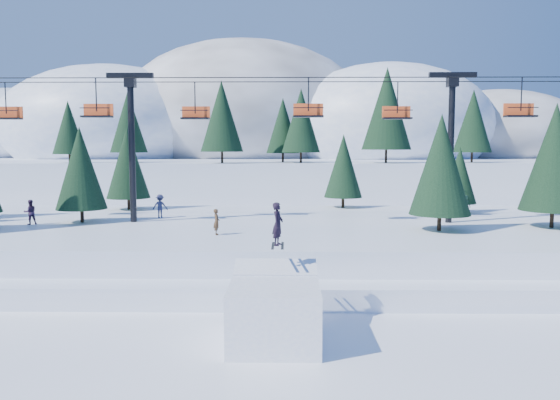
{
  "coord_description": "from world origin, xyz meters",
  "views": [
    {
      "loc": [
        1.8,
        -19.77,
        7.67
      ],
      "look_at": [
        1.44,
        6.0,
        5.2
      ],
      "focal_mm": 35.0,
      "sensor_mm": 36.0,
      "label": 1
    }
  ],
  "objects_px": {
    "jump_kicker": "(275,309)",
    "chairlift": "(280,124)",
    "banner_near": "(431,300)",
    "banner_far": "(437,295)"
  },
  "relations": [
    {
      "from": "jump_kicker",
      "to": "banner_far",
      "type": "bearing_deg",
      "value": 31.87
    },
    {
      "from": "jump_kicker",
      "to": "banner_far",
      "type": "relative_size",
      "value": 1.92
    },
    {
      "from": "jump_kicker",
      "to": "chairlift",
      "type": "height_order",
      "value": "chairlift"
    },
    {
      "from": "chairlift",
      "to": "banner_far",
      "type": "relative_size",
      "value": 16.34
    },
    {
      "from": "banner_near",
      "to": "jump_kicker",
      "type": "bearing_deg",
      "value": -151.22
    },
    {
      "from": "chairlift",
      "to": "banner_near",
      "type": "height_order",
      "value": "chairlift"
    },
    {
      "from": "banner_near",
      "to": "chairlift",
      "type": "bearing_deg",
      "value": 119.86
    },
    {
      "from": "jump_kicker",
      "to": "banner_near",
      "type": "relative_size",
      "value": 1.9
    },
    {
      "from": "banner_near",
      "to": "banner_far",
      "type": "xyz_separation_m",
      "value": [
        0.52,
        0.85,
        0.0
      ]
    },
    {
      "from": "chairlift",
      "to": "jump_kicker",
      "type": "bearing_deg",
      "value": -89.85
    }
  ]
}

